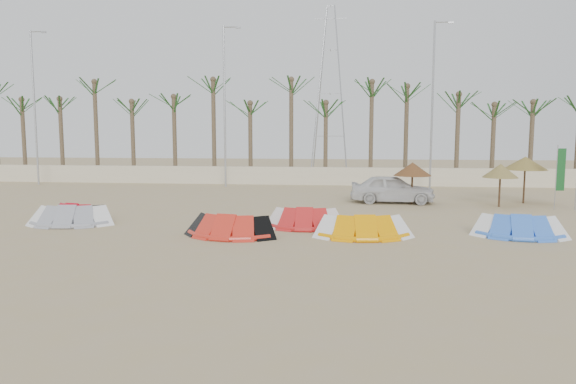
# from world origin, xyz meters

# --- Properties ---
(ground) EXTENTS (120.00, 120.00, 0.00)m
(ground) POSITION_xyz_m (0.00, 0.00, 0.00)
(ground) COLOR tan
(ground) RESTS_ON ground
(boundary_wall) EXTENTS (60.00, 0.30, 1.30)m
(boundary_wall) POSITION_xyz_m (0.00, 22.00, 0.65)
(boundary_wall) COLOR beige
(boundary_wall) RESTS_ON ground
(palm_line) EXTENTS (52.00, 4.00, 7.70)m
(palm_line) POSITION_xyz_m (0.67, 23.50, 6.44)
(palm_line) COLOR brown
(palm_line) RESTS_ON ground
(lamp_a) EXTENTS (1.25, 0.14, 11.00)m
(lamp_a) POSITION_xyz_m (-19.96, 20.00, 5.77)
(lamp_a) COLOR #A5A8AD
(lamp_a) RESTS_ON ground
(lamp_b) EXTENTS (1.25, 0.14, 11.00)m
(lamp_b) POSITION_xyz_m (-5.96, 20.00, 5.77)
(lamp_b) COLOR #A5A8AD
(lamp_b) RESTS_ON ground
(lamp_c) EXTENTS (1.25, 0.14, 11.00)m
(lamp_c) POSITION_xyz_m (8.04, 20.00, 5.77)
(lamp_c) COLOR #A5A8AD
(lamp_c) RESTS_ON ground
(pylon) EXTENTS (3.00, 3.00, 14.00)m
(pylon) POSITION_xyz_m (1.00, 28.00, 0.00)
(pylon) COLOR #A5A8AD
(pylon) RESTS_ON ground
(kite_grey) EXTENTS (3.45, 1.92, 0.90)m
(kite_grey) POSITION_xyz_m (-8.77, 4.66, 0.42)
(kite_grey) COLOR #9396A1
(kite_grey) RESTS_ON ground
(kite_red_left) EXTENTS (3.18, 2.03, 0.90)m
(kite_red_left) POSITION_xyz_m (-8.83, 5.12, 0.42)
(kite_red_left) COLOR red
(kite_red_left) RESTS_ON ground
(kite_red_mid) EXTENTS (3.52, 2.01, 0.90)m
(kite_red_mid) POSITION_xyz_m (-1.79, 3.11, 0.42)
(kite_red_mid) COLOR red
(kite_red_mid) RESTS_ON ground
(kite_red_right) EXTENTS (3.05, 1.55, 0.90)m
(kite_red_right) POSITION_xyz_m (0.81, 5.05, 0.42)
(kite_red_right) COLOR red
(kite_red_right) RESTS_ON ground
(kite_orange) EXTENTS (3.51, 1.84, 0.90)m
(kite_orange) POSITION_xyz_m (3.05, 3.53, 0.42)
(kite_orange) COLOR #FF9D00
(kite_orange) RESTS_ON ground
(kite_blue) EXTENTS (3.31, 1.92, 0.90)m
(kite_blue) POSITION_xyz_m (8.63, 4.19, 0.42)
(kite_blue) COLOR #3773EA
(kite_blue) RESTS_ON ground
(parasol_left) EXTENTS (1.98, 1.98, 2.22)m
(parasol_left) POSITION_xyz_m (5.86, 12.33, 1.86)
(parasol_left) COLOR #4C331E
(parasol_left) RESTS_ON ground
(parasol_mid) EXTENTS (1.78, 1.78, 2.20)m
(parasol_mid) POSITION_xyz_m (10.19, 11.91, 1.84)
(parasol_mid) COLOR #4C331E
(parasol_mid) RESTS_ON ground
(parasol_right) EXTENTS (2.27, 2.27, 2.51)m
(parasol_right) POSITION_xyz_m (11.87, 13.39, 2.15)
(parasol_right) COLOR #4C331E
(parasol_right) RESTS_ON ground
(flag_green) EXTENTS (0.45, 0.07, 3.18)m
(flag_green) POSITION_xyz_m (12.77, 11.17, 1.89)
(flag_green) COLOR #A5A8AD
(flag_green) RESTS_ON ground
(car) EXTENTS (4.53, 1.96, 1.52)m
(car) POSITION_xyz_m (4.89, 12.80, 0.76)
(car) COLOR silver
(car) RESTS_ON ground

